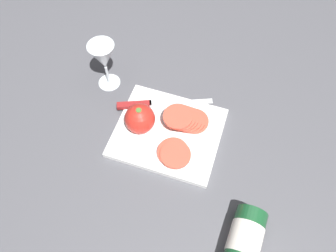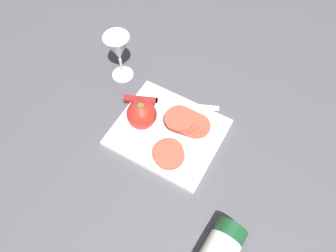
{
  "view_description": "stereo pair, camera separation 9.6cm",
  "coord_description": "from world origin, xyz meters",
  "px_view_note": "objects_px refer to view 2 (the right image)",
  "views": [
    {
      "loc": [
        -0.12,
        0.45,
        0.87
      ],
      "look_at": [
        0.04,
        -0.01,
        0.05
      ],
      "focal_mm": 35.0,
      "sensor_mm": 36.0,
      "label": 1
    },
    {
      "loc": [
        -0.2,
        0.41,
        0.87
      ],
      "look_at": [
        0.04,
        -0.01,
        0.05
      ],
      "focal_mm": 35.0,
      "sensor_mm": 36.0,
      "label": 2
    }
  ],
  "objects_px": {
    "whole_tomato": "(141,115)",
    "tomato_slice_stack_near": "(169,153)",
    "wine_glass": "(118,50)",
    "tomato_slice_stack_far": "(188,122)",
    "knife": "(150,101)"
  },
  "relations": [
    {
      "from": "wine_glass",
      "to": "tomato_slice_stack_far",
      "type": "relative_size",
      "value": 1.3
    },
    {
      "from": "knife",
      "to": "tomato_slice_stack_far",
      "type": "xyz_separation_m",
      "value": [
        -0.14,
        0.02,
        0.02
      ]
    },
    {
      "from": "tomato_slice_stack_near",
      "to": "whole_tomato",
      "type": "bearing_deg",
      "value": -23.57
    },
    {
      "from": "whole_tomato",
      "to": "tomato_slice_stack_far",
      "type": "relative_size",
      "value": 0.68
    },
    {
      "from": "wine_glass",
      "to": "tomato_slice_stack_far",
      "type": "distance_m",
      "value": 0.31
    },
    {
      "from": "tomato_slice_stack_near",
      "to": "wine_glass",
      "type": "bearing_deg",
      "value": -33.79
    },
    {
      "from": "tomato_slice_stack_near",
      "to": "tomato_slice_stack_far",
      "type": "bearing_deg",
      "value": -91.07
    },
    {
      "from": "wine_glass",
      "to": "tomato_slice_stack_near",
      "type": "bearing_deg",
      "value": 146.21
    },
    {
      "from": "whole_tomato",
      "to": "tomato_slice_stack_near",
      "type": "bearing_deg",
      "value": 156.43
    },
    {
      "from": "wine_glass",
      "to": "whole_tomato",
      "type": "xyz_separation_m",
      "value": [
        -0.17,
        0.14,
        -0.06
      ]
    },
    {
      "from": "whole_tomato",
      "to": "tomato_slice_stack_far",
      "type": "distance_m",
      "value": 0.14
    },
    {
      "from": "wine_glass",
      "to": "tomato_slice_stack_near",
      "type": "distance_m",
      "value": 0.36
    },
    {
      "from": "tomato_slice_stack_far",
      "to": "wine_glass",
      "type": "bearing_deg",
      "value": -15.54
    },
    {
      "from": "whole_tomato",
      "to": "tomato_slice_stack_near",
      "type": "relative_size",
      "value": 0.88
    },
    {
      "from": "whole_tomato",
      "to": "tomato_slice_stack_far",
      "type": "height_order",
      "value": "whole_tomato"
    }
  ]
}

